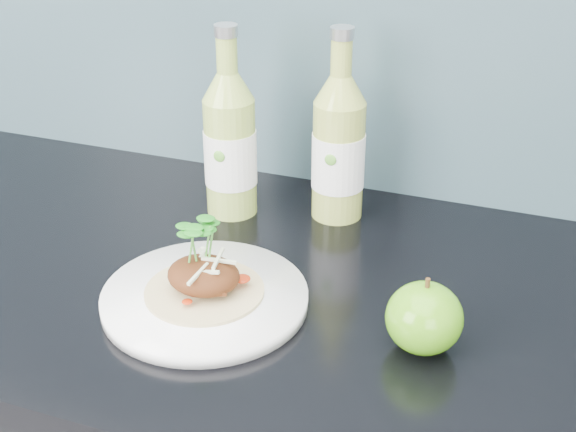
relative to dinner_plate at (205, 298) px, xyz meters
The scene contains 5 objects.
dinner_plate is the anchor object (origin of this frame).
pork_taco 0.04m from the dinner_plate, 91.79° to the right, with size 0.14×0.14×0.09m.
green_apple 0.25m from the dinner_plate, ahead, with size 0.11×0.11×0.09m.
cider_bottle_left 0.25m from the dinner_plate, 105.90° to the left, with size 0.08×0.08×0.26m.
cider_bottle_right 0.29m from the dinner_plate, 73.69° to the left, with size 0.09×0.09×0.26m.
Camera 1 is at (0.29, 0.93, 1.43)m, focal length 50.00 mm.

